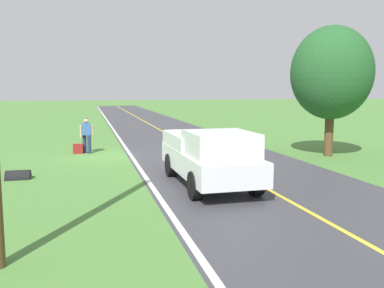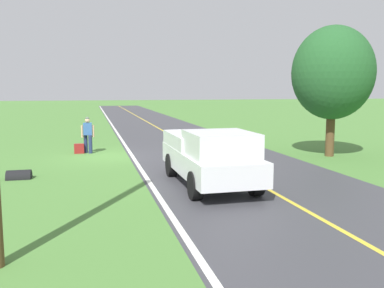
% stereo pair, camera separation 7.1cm
% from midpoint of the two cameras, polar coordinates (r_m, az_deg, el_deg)
% --- Properties ---
extents(ground_plane, '(200.00, 200.00, 0.00)m').
position_cam_midpoint_polar(ground_plane, '(19.61, -11.24, -1.65)').
color(ground_plane, '#4C7F38').
extents(road_surface, '(7.17, 120.00, 0.00)m').
position_cam_midpoint_polar(road_surface, '(20.29, 1.20, -1.20)').
color(road_surface, '#3D3D42').
rests_on(road_surface, ground).
extents(lane_edge_line, '(0.16, 117.60, 0.00)m').
position_cam_midpoint_polar(lane_edge_line, '(19.68, -8.41, -1.54)').
color(lane_edge_line, silver).
rests_on(lane_edge_line, ground).
extents(lane_centre_line, '(0.14, 117.60, 0.00)m').
position_cam_midpoint_polar(lane_centre_line, '(20.29, 1.20, -1.19)').
color(lane_centre_line, gold).
rests_on(lane_centre_line, ground).
extents(hitchhiker_walking, '(0.62, 0.51, 1.75)m').
position_cam_midpoint_polar(hitchhiker_walking, '(20.73, -14.24, 1.48)').
color(hitchhiker_walking, navy).
rests_on(hitchhiker_walking, ground).
extents(suitcase_carried, '(0.46, 0.21, 0.47)m').
position_cam_midpoint_polar(suitcase_carried, '(20.75, -15.33, -0.62)').
color(suitcase_carried, maroon).
rests_on(suitcase_carried, ground).
extents(pickup_truck_passing, '(2.14, 5.42, 1.82)m').
position_cam_midpoint_polar(pickup_truck_passing, '(13.18, 2.47, -1.68)').
color(pickup_truck_passing, silver).
rests_on(pickup_truck_passing, ground).
extents(tree_far_side_near, '(3.64, 3.64, 5.89)m').
position_cam_midpoint_polar(tree_far_side_near, '(20.12, 18.34, 9.13)').
color(tree_far_side_near, brown).
rests_on(tree_far_side_near, ground).
extents(drainage_culvert, '(0.80, 0.60, 0.60)m').
position_cam_midpoint_polar(drainage_culvert, '(15.65, -22.66, -4.39)').
color(drainage_culvert, black).
rests_on(drainage_culvert, ground).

